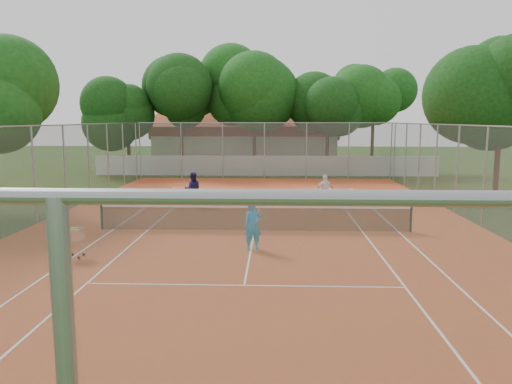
{
  "coord_description": "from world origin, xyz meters",
  "views": [
    {
      "loc": [
        0.78,
        -18.73,
        4.27
      ],
      "look_at": [
        0.0,
        1.5,
        1.3
      ],
      "focal_mm": 35.0,
      "sensor_mm": 36.0,
      "label": 1
    }
  ],
  "objects_px": {
    "player_far_right": "(325,191)",
    "player_far_left": "(193,189)",
    "tennis_net": "(254,218)",
    "ball_hopper": "(75,242)",
    "player_near": "(253,226)",
    "clubhouse": "(246,141)"
  },
  "relations": [
    {
      "from": "clubhouse",
      "to": "player_near",
      "type": "relative_size",
      "value": 10.29
    },
    {
      "from": "clubhouse",
      "to": "player_far_right",
      "type": "bearing_deg",
      "value": -77.5
    },
    {
      "from": "clubhouse",
      "to": "player_far_left",
      "type": "relative_size",
      "value": 9.82
    },
    {
      "from": "tennis_net",
      "to": "clubhouse",
      "type": "distance_m",
      "value": 29.12
    },
    {
      "from": "player_far_left",
      "to": "clubhouse",
      "type": "bearing_deg",
      "value": -102.56
    },
    {
      "from": "tennis_net",
      "to": "player_far_left",
      "type": "height_order",
      "value": "player_far_left"
    },
    {
      "from": "tennis_net",
      "to": "player_near",
      "type": "relative_size",
      "value": 7.45
    },
    {
      "from": "clubhouse",
      "to": "player_far_left",
      "type": "distance_m",
      "value": 23.77
    },
    {
      "from": "clubhouse",
      "to": "player_far_right",
      "type": "relative_size",
      "value": 10.33
    },
    {
      "from": "player_near",
      "to": "player_far_right",
      "type": "xyz_separation_m",
      "value": [
        3.16,
        8.25,
        -0.0
      ]
    },
    {
      "from": "player_far_right",
      "to": "player_far_left",
      "type": "bearing_deg",
      "value": -9.94
    },
    {
      "from": "player_far_left",
      "to": "tennis_net",
      "type": "bearing_deg",
      "value": 111.97
    },
    {
      "from": "tennis_net",
      "to": "player_near",
      "type": "bearing_deg",
      "value": -88.57
    },
    {
      "from": "player_near",
      "to": "ball_hopper",
      "type": "bearing_deg",
      "value": 176.58
    },
    {
      "from": "tennis_net",
      "to": "player_far_right",
      "type": "bearing_deg",
      "value": 59.26
    },
    {
      "from": "clubhouse",
      "to": "player_near",
      "type": "bearing_deg",
      "value": -86.28
    },
    {
      "from": "clubhouse",
      "to": "player_far_right",
      "type": "height_order",
      "value": "clubhouse"
    },
    {
      "from": "player_near",
      "to": "player_far_left",
      "type": "distance_m",
      "value": 8.78
    },
    {
      "from": "player_far_right",
      "to": "ball_hopper",
      "type": "xyz_separation_m",
      "value": [
        -8.6,
        -9.43,
        -0.29
      ]
    },
    {
      "from": "tennis_net",
      "to": "ball_hopper",
      "type": "relative_size",
      "value": 11.79
    },
    {
      "from": "tennis_net",
      "to": "ball_hopper",
      "type": "distance_m",
      "value": 6.7
    },
    {
      "from": "tennis_net",
      "to": "ball_hopper",
      "type": "xyz_separation_m",
      "value": [
        -5.38,
        -4.0,
        0.01
      ]
    }
  ]
}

